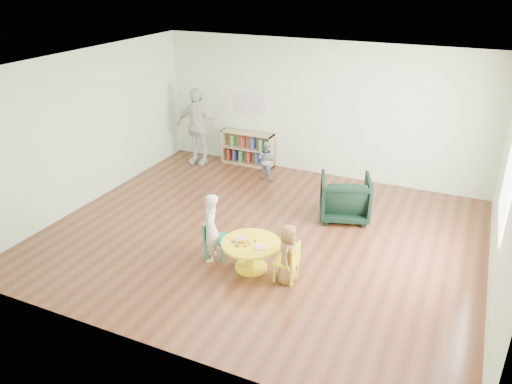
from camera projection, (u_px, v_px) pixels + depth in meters
room at (263, 126)px, 7.58m from camera, size 7.10×7.00×2.80m
activity_table at (251, 250)px, 7.33m from camera, size 0.88×0.88×0.48m
kid_chair_left at (214, 237)px, 7.65m from camera, size 0.38×0.38×0.62m
kid_chair_right at (289, 261)px, 7.04m from camera, size 0.32×0.32×0.59m
bookshelf at (248, 148)px, 11.20m from camera, size 1.20×0.30×0.75m
alphabet_poster at (250, 104)px, 10.88m from camera, size 0.74×0.01×0.54m
armchair at (345, 197)px, 8.78m from camera, size 1.07×1.09×0.79m
child_left at (211, 228)px, 7.47m from camera, size 0.38×0.46×1.08m
child_right at (288, 254)px, 6.96m from camera, size 0.35×0.48×0.90m
toddler at (267, 160)px, 10.39m from camera, size 0.45×0.38×0.83m
adult_caretaker at (197, 127)px, 11.05m from camera, size 1.02×0.47×1.71m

